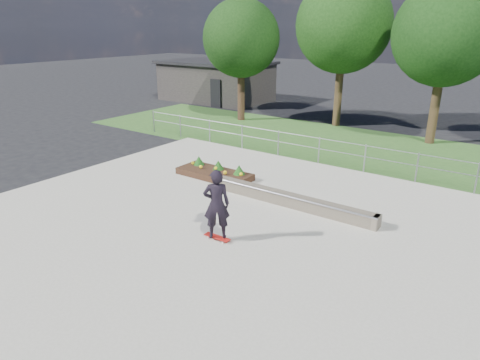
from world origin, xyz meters
name	(u,v)px	position (x,y,z in m)	size (l,w,h in m)	color
ground	(205,228)	(0.00, 0.00, 0.00)	(120.00, 120.00, 0.00)	black
grass_verge	(350,146)	(0.00, 11.00, 0.01)	(30.00, 8.00, 0.02)	#2E5522
concrete_slab	(205,227)	(0.00, 0.00, 0.03)	(15.00, 15.00, 0.06)	#A7A494
fence	(319,147)	(0.00, 7.50, 0.77)	(20.06, 0.06, 1.20)	gray
building	(216,81)	(-14.00, 18.00, 1.51)	(8.40, 5.40, 3.00)	#2A2726
tree_far_left	(241,39)	(-8.00, 13.00, 4.85)	(4.55, 4.55, 7.15)	#351F15
tree_mid_left	(344,25)	(-2.50, 15.00, 5.61)	(5.25, 5.25, 8.25)	#362515
tree_mid_right	(446,34)	(3.00, 14.00, 5.23)	(4.90, 4.90, 7.70)	#362515
grind_ledge	(288,200)	(1.23, 2.77, 0.26)	(6.00, 0.44, 0.43)	brown
planter_bed	(215,172)	(-2.48, 3.57, 0.24)	(3.00, 1.20, 0.61)	black
skateboarder	(217,204)	(0.82, -0.44, 1.11)	(0.85, 0.80, 2.03)	white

